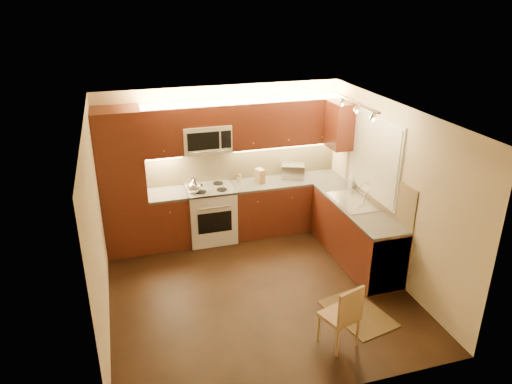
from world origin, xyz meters
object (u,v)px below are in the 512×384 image
object	(u,v)px
kettle	(194,185)
soap_bottle	(352,181)
toaster_oven	(293,171)
knife_block	(260,176)
sink	(354,197)
microwave	(206,138)
stove	(211,213)
dining_chair	(339,314)

from	to	relation	value
kettle	soap_bottle	world-z (taller)	kettle
toaster_oven	soap_bottle	xyz separation A→B (m)	(0.76, -0.71, -0.01)
kettle	toaster_oven	distance (m)	1.77
toaster_oven	knife_block	world-z (taller)	knife_block
soap_bottle	sink	bearing A→B (deg)	-133.64
microwave	toaster_oven	world-z (taller)	microwave
sink	toaster_oven	size ratio (longest dim) A/B	2.20
toaster_oven	soap_bottle	world-z (taller)	toaster_oven
kettle	knife_block	world-z (taller)	kettle
sink	soap_bottle	distance (m)	0.58
toaster_oven	soap_bottle	size ratio (longest dim) A/B	1.88
stove	knife_block	world-z (taller)	knife_block
sink	knife_block	distance (m)	1.63
knife_block	soap_bottle	distance (m)	1.51
microwave	knife_block	bearing A→B (deg)	-6.51
sink	microwave	bearing A→B (deg)	147.79
sink	toaster_oven	distance (m)	1.35
stove	kettle	bearing A→B (deg)	-154.04
dining_chair	kettle	bearing A→B (deg)	93.73
dining_chair	sink	bearing A→B (deg)	41.30
sink	dining_chair	size ratio (longest dim) A/B	1.03
soap_bottle	dining_chair	size ratio (longest dim) A/B	0.25
sink	kettle	xyz separation A→B (m)	(-2.27, 0.99, 0.07)
toaster_oven	dining_chair	size ratio (longest dim) A/B	0.47
microwave	kettle	size ratio (longest dim) A/B	3.01
kettle	soap_bottle	size ratio (longest dim) A/B	1.21
microwave	sink	xyz separation A→B (m)	(2.00, -1.26, -0.74)
sink	kettle	world-z (taller)	kettle
stove	sink	world-z (taller)	sink
microwave	dining_chair	size ratio (longest dim) A/B	0.91
kettle	sink	bearing A→B (deg)	-37.06
sink	knife_block	world-z (taller)	knife_block
stove	microwave	size ratio (longest dim) A/B	1.21
stove	soap_bottle	world-z (taller)	soap_bottle
microwave	soap_bottle	size ratio (longest dim) A/B	3.64
kettle	toaster_oven	size ratio (longest dim) A/B	0.64
kettle	dining_chair	xyz separation A→B (m)	(1.17, -2.88, -0.63)
microwave	kettle	bearing A→B (deg)	-135.33
soap_bottle	toaster_oven	bearing A→B (deg)	117.55
knife_block	sink	bearing A→B (deg)	-58.75
soap_bottle	microwave	bearing A→B (deg)	142.67
sink	dining_chair	world-z (taller)	sink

